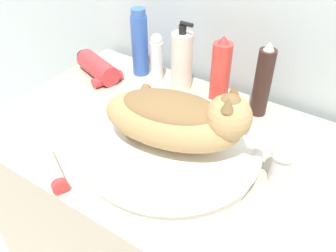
{
  "coord_description": "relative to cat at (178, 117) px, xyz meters",
  "views": [
    {
      "loc": [
        0.39,
        -0.29,
        1.44
      ],
      "look_at": [
        0.04,
        0.23,
        0.96
      ],
      "focal_mm": 38.0,
      "sensor_mm": 36.0,
      "label": 1
    }
  ],
  "objects": [
    {
      "name": "faucet",
      "position": [
        0.22,
        0.06,
        -0.05
      ],
      "size": [
        0.12,
        0.06,
        0.14
      ],
      "rotation": [
        0.0,
        0.0,
        -2.88
      ],
      "color": "silver",
      "rests_on": "vanity_counter"
    },
    {
      "name": "deodorant_stick",
      "position": [
        -0.26,
        0.29,
        -0.04
      ],
      "size": [
        0.04,
        0.04,
        0.15
      ],
      "color": "silver",
      "rests_on": "vanity_counter"
    },
    {
      "name": "spray_bottle_trigger",
      "position": [
        -0.04,
        0.29,
        -0.03
      ],
      "size": [
        0.06,
        0.06,
        0.2
      ],
      "color": "#DB3D33",
      "rests_on": "vanity_counter"
    },
    {
      "name": "cat",
      "position": [
        0.0,
        0.0,
        0.0
      ],
      "size": [
        0.36,
        0.26,
        0.16
      ],
      "rotation": [
        0.0,
        0.0,
        0.23
      ],
      "color": "tan",
      "rests_on": "sink_basin"
    },
    {
      "name": "vanity_counter",
      "position": [
        -0.05,
        0.05,
        -0.55
      ],
      "size": [
        0.98,
        0.61,
        0.86
      ],
      "color": "#B2A893",
      "rests_on": "ground_plane"
    },
    {
      "name": "soap_pump_bottle",
      "position": [
        -0.17,
        0.29,
        -0.03
      ],
      "size": [
        0.06,
        0.06,
        0.21
      ],
      "color": "silver",
      "rests_on": "vanity_counter"
    },
    {
      "name": "cream_tube",
      "position": [
        -0.2,
        -0.2,
        -0.11
      ],
      "size": [
        0.14,
        0.09,
        0.04
      ],
      "rotation": [
        0.0,
        0.0,
        -0.47
      ],
      "color": "silver",
      "rests_on": "vanity_counter"
    },
    {
      "name": "hair_dryer",
      "position": [
        -0.42,
        0.19,
        -0.09
      ],
      "size": [
        0.2,
        0.13,
        0.07
      ],
      "rotation": [
        0.0,
        0.0,
        2.82
      ],
      "color": "#C63338",
      "rests_on": "vanity_counter"
    },
    {
      "name": "shampoo_bottle_tall",
      "position": [
        -0.32,
        0.29,
        -0.02
      ],
      "size": [
        0.05,
        0.05,
        0.22
      ],
      "color": "#335BB7",
      "rests_on": "vanity_counter"
    },
    {
      "name": "sink_basin",
      "position": [
        -0.01,
        -0.0,
        -0.09
      ],
      "size": [
        0.43,
        0.43,
        0.05
      ],
      "color": "white",
      "rests_on": "vanity_counter"
    },
    {
      "name": "hairspray_can_black",
      "position": [
        0.09,
        0.29,
        -0.02
      ],
      "size": [
        0.05,
        0.05,
        0.21
      ],
      "color": "#331E19",
      "rests_on": "vanity_counter"
    }
  ]
}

